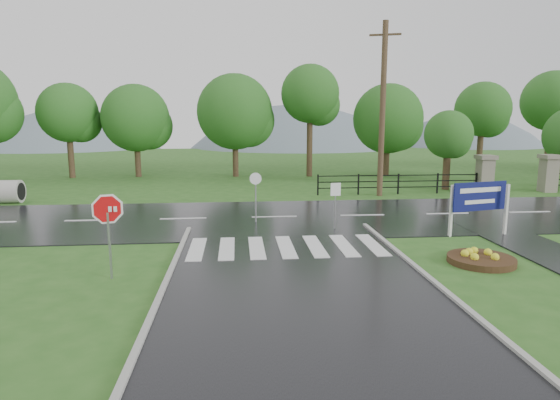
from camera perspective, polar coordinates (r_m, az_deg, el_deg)
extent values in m
plane|color=#2C5D1F|center=(11.29, 3.46, -12.80)|extent=(120.00, 120.00, 0.00)
cube|color=black|center=(20.81, -0.70, -2.18)|extent=(90.00, 8.00, 0.04)
cube|color=black|center=(18.04, 29.19, -5.35)|extent=(2.20, 11.00, 0.04)
cube|color=silver|center=(15.94, -10.11, -5.89)|extent=(0.50, 2.80, 0.02)
cube|color=silver|center=(15.89, -6.49, -5.85)|extent=(0.50, 2.80, 0.02)
cube|color=silver|center=(15.89, -2.87, -5.79)|extent=(0.50, 2.80, 0.02)
cube|color=silver|center=(15.96, 0.74, -5.71)|extent=(0.50, 2.80, 0.02)
cube|color=silver|center=(16.10, 4.30, -5.60)|extent=(0.50, 2.80, 0.02)
cube|color=silver|center=(16.29, 7.79, -5.48)|extent=(0.50, 2.80, 0.02)
cube|color=silver|center=(16.54, 11.18, -5.34)|extent=(0.50, 2.80, 0.02)
cube|color=gray|center=(30.27, 23.67, 2.69)|extent=(0.80, 0.80, 2.00)
cube|color=#6B6659|center=(30.16, 23.82, 4.80)|extent=(1.00, 1.00, 0.24)
cube|color=gray|center=(32.39, 29.89, 2.63)|extent=(0.80, 0.80, 2.00)
cube|color=#6B6659|center=(32.29, 30.06, 4.60)|extent=(1.00, 1.00, 0.24)
cube|color=black|center=(28.19, 14.20, 1.52)|extent=(9.50, 0.05, 0.05)
cube|color=black|center=(28.14, 14.23, 2.23)|extent=(9.50, 0.05, 0.05)
cube|color=black|center=(28.10, 14.26, 2.93)|extent=(9.50, 0.05, 0.05)
cube|color=black|center=(26.96, 4.65, 1.85)|extent=(0.08, 0.08, 1.20)
cube|color=black|center=(30.08, 22.79, 1.94)|extent=(0.08, 0.08, 1.20)
cube|color=black|center=(32.72, 30.55, 1.92)|extent=(0.08, 0.08, 1.20)
sphere|color=slate|center=(81.95, -23.96, -4.22)|extent=(40.00, 40.00, 40.00)
sphere|color=slate|center=(78.92, 1.94, -6.03)|extent=(48.00, 48.00, 48.00)
sphere|color=slate|center=(85.93, 20.84, -2.40)|extent=(36.00, 36.00, 36.00)
cylinder|color=#9E9B93|center=(28.21, -30.21, 0.89)|extent=(1.30, 1.20, 1.20)
cube|color=#939399|center=(13.61, -20.04, -5.28)|extent=(0.06, 0.06, 1.86)
cylinder|color=white|center=(13.40, -20.28, -1.04)|extent=(1.06, 0.38, 1.12)
cylinder|color=#BC0D0F|center=(13.39, -20.30, -1.05)|extent=(0.93, 0.34, 0.97)
cube|color=silver|center=(18.44, 20.14, -1.27)|extent=(0.12, 0.12, 1.95)
cube|color=silver|center=(19.46, 25.86, -1.11)|extent=(0.12, 0.12, 1.95)
cube|color=#0D1155|center=(18.84, 23.19, 0.41)|extent=(2.29, 0.61, 1.07)
cube|color=white|center=(18.77, 23.29, 1.13)|extent=(1.80, 0.45, 0.18)
cube|color=white|center=(18.84, 23.20, -0.19)|extent=(1.33, 0.33, 0.15)
cylinder|color=#332111|center=(15.63, 23.31, -6.73)|extent=(2.00, 2.00, 0.20)
cube|color=#939399|center=(18.57, 6.74, -0.96)|extent=(0.04, 0.04, 1.76)
cube|color=white|center=(18.43, 6.80, 1.29)|extent=(0.41, 0.09, 0.51)
cylinder|color=#939399|center=(19.63, -2.98, 0.03)|extent=(0.06, 0.06, 1.99)
cylinder|color=white|center=(19.48, -3.00, 2.62)|extent=(0.50, 0.02, 0.50)
cylinder|color=#473523|center=(27.04, 12.38, 10.59)|extent=(0.32, 0.32, 9.58)
cube|color=brown|center=(27.40, 12.71, 19.07)|extent=(1.65, 0.63, 0.11)
cylinder|color=#3D2B1C|center=(30.79, 19.64, 3.85)|extent=(0.40, 0.40, 2.84)
sphere|color=#215C1C|center=(30.67, 19.85, 7.54)|extent=(2.93, 2.93, 2.93)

